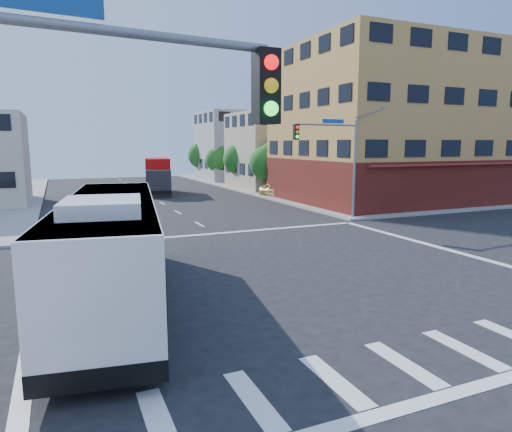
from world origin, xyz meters
name	(u,v)px	position (x,y,z in m)	size (l,w,h in m)	color
ground	(289,275)	(0.00, 0.00, 0.00)	(120.00, 120.00, 0.00)	black
sidewalk_ne	(395,182)	(35.00, 35.00, 0.07)	(50.00, 50.00, 0.15)	gray
corner_building_ne	(388,138)	(19.99, 18.48, 5.89)	(18.10, 15.44, 14.00)	#BB7F43
building_east_near	(284,151)	(16.98, 33.98, 4.51)	(12.06, 10.06, 9.00)	tan
building_east_far	(242,146)	(16.98, 47.98, 5.01)	(12.06, 10.06, 10.00)	#A4A49F
signal_mast_ne	(336,149)	(9.08, 10.62, 4.98)	(7.91, 1.13, 8.07)	gray
street_tree_a	(267,161)	(11.90, 27.92, 3.59)	(3.60, 3.60, 5.53)	#341E13
street_tree_b	(240,157)	(11.90, 35.92, 3.75)	(3.80, 3.80, 5.79)	#341E13
street_tree_c	(219,158)	(11.90, 43.92, 3.46)	(3.40, 3.40, 5.29)	#341E13
street_tree_d	(202,154)	(11.90, 51.92, 3.88)	(4.00, 4.00, 6.03)	#341E13
transit_bus	(112,247)	(-7.00, -0.49, 1.91)	(4.80, 13.48, 3.91)	black
box_truck	(158,177)	(1.31, 33.07, 1.84)	(3.85, 8.73, 3.80)	black
parked_car	(277,190)	(11.59, 24.93, 0.73)	(1.73, 4.30, 1.47)	tan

